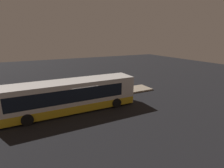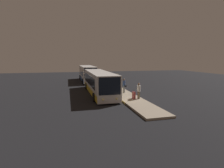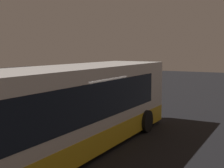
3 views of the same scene
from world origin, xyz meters
TOP-DOWN VIEW (x-y plane):
  - ground at (0.00, 0.00)m, footprint 80.00×80.00m
  - platform at (0.00, 2.83)m, footprint 20.00×2.46m
  - bus_lead at (-1.08, 0.04)m, footprint 12.31×2.78m
  - bus_second at (-14.46, 0.04)m, footprint 10.85×2.84m
  - passenger_boarding at (3.85, 3.57)m, footprint 0.54×0.54m
  - passenger_waiting at (0.22, 3.08)m, footprint 0.57×0.55m
  - suitcase at (3.69, 3.06)m, footprint 0.47×0.24m
  - sign_post at (-0.16, 2.02)m, footprint 0.10×0.80m
  - trash_bin at (-3.02, 3.18)m, footprint 0.44×0.44m

SIDE VIEW (x-z plane):
  - ground at x=0.00m, z-range 0.00..0.00m
  - platform at x=0.00m, z-range 0.00..0.19m
  - trash_bin at x=-3.02m, z-range 0.19..0.84m
  - suitcase at x=3.69m, z-range 0.07..1.06m
  - passenger_boarding at x=3.85m, z-range 0.26..2.00m
  - passenger_waiting at x=0.22m, z-range 0.29..2.11m
  - bus_lead at x=-1.08m, z-range -0.01..2.85m
  - bus_second at x=-14.46m, z-range -0.01..3.03m
  - sign_post at x=-0.16m, z-range 0.53..2.99m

